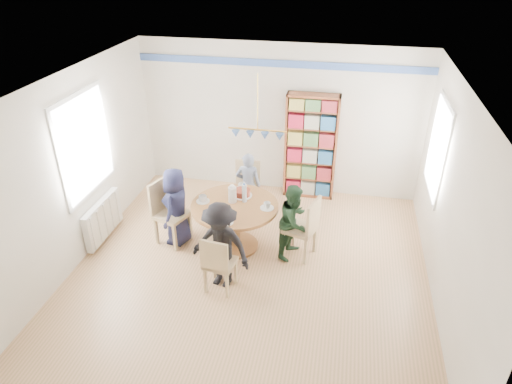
% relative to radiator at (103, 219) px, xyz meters
% --- Properties ---
extents(ground, '(5.00, 5.00, 0.00)m').
position_rel_radiator_xyz_m(ground, '(2.42, -0.30, -0.35)').
color(ground, tan).
extents(room_shell, '(5.00, 5.00, 5.00)m').
position_rel_radiator_xyz_m(room_shell, '(2.16, 0.57, 1.30)').
color(room_shell, white).
rests_on(room_shell, ground).
extents(radiator, '(0.12, 1.00, 0.60)m').
position_rel_radiator_xyz_m(radiator, '(0.00, 0.00, 0.00)').
color(radiator, silver).
rests_on(radiator, ground).
extents(dining_table, '(1.30, 1.30, 0.75)m').
position_rel_radiator_xyz_m(dining_table, '(2.08, 0.18, 0.21)').
color(dining_table, '#925B2F').
rests_on(dining_table, ground).
extents(chair_left, '(0.58, 0.58, 1.03)m').
position_rel_radiator_xyz_m(chair_left, '(1.02, 0.16, 0.22)').
color(chair_left, tan).
rests_on(chair_left, ground).
extents(chair_right, '(0.54, 0.54, 0.97)m').
position_rel_radiator_xyz_m(chair_right, '(3.14, 0.16, 0.19)').
color(chair_right, tan).
rests_on(chair_right, ground).
extents(chair_far, '(0.43, 0.43, 0.95)m').
position_rel_radiator_xyz_m(chair_far, '(2.04, 1.18, 0.17)').
color(chair_far, tan).
rests_on(chair_far, ground).
extents(chair_near, '(0.43, 0.43, 0.87)m').
position_rel_radiator_xyz_m(chair_near, '(2.10, -0.85, 0.13)').
color(chair_near, tan).
rests_on(chair_near, ground).
extents(person_left, '(0.43, 0.63, 1.25)m').
position_rel_radiator_xyz_m(person_left, '(1.17, 0.16, 0.27)').
color(person_left, '#181A36').
rests_on(person_left, ground).
extents(person_right, '(0.60, 0.68, 1.16)m').
position_rel_radiator_xyz_m(person_right, '(2.97, 0.18, 0.23)').
color(person_right, '#18311D').
rests_on(person_right, ground).
extents(person_far, '(0.43, 0.29, 1.15)m').
position_rel_radiator_xyz_m(person_far, '(2.07, 1.13, 0.23)').
color(person_far, gray).
rests_on(person_far, ground).
extents(person_near, '(0.91, 0.64, 1.28)m').
position_rel_radiator_xyz_m(person_near, '(2.10, -0.70, 0.29)').
color(person_near, black).
rests_on(person_near, ground).
extents(bookshelf, '(0.91, 0.27, 1.91)m').
position_rel_radiator_xyz_m(bookshelf, '(3.01, 2.04, 0.59)').
color(bookshelf, brown).
rests_on(bookshelf, ground).
extents(tableware, '(1.17, 1.17, 0.31)m').
position_rel_radiator_xyz_m(tableware, '(2.05, 0.21, 0.47)').
color(tableware, white).
rests_on(tableware, dining_table).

